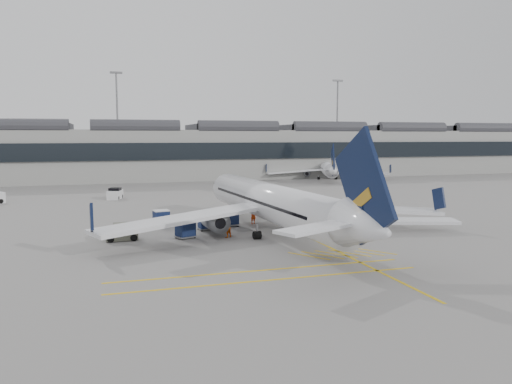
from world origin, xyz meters
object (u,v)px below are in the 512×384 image
object	(u,v)px
pushback_tug	(122,233)
ramp_agent_a	(253,215)
ramp_agent_b	(227,228)
airliner_main	(274,204)
belt_loader	(290,216)
baggage_cart_a	(207,221)

from	to	relation	value
pushback_tug	ramp_agent_a	bearing A→B (deg)	16.66
ramp_agent_b	pushback_tug	size ratio (longest dim) A/B	0.65
ramp_agent_b	pushback_tug	distance (m)	9.84
pushback_tug	ramp_agent_b	bearing A→B (deg)	-11.39
airliner_main	ramp_agent_a	xyz separation A→B (m)	(-0.24, 6.20, -2.07)
ramp_agent_b	belt_loader	bearing A→B (deg)	-169.25
baggage_cart_a	ramp_agent_b	world-z (taller)	ramp_agent_b
ramp_agent_b	airliner_main	bearing A→B (deg)	154.80
airliner_main	baggage_cart_a	world-z (taller)	airliner_main
belt_loader	ramp_agent_b	distance (m)	12.05
belt_loader	baggage_cart_a	size ratio (longest dim) A/B	2.30
belt_loader	ramp_agent_a	xyz separation A→B (m)	(-4.81, -1.11, 0.47)
ramp_agent_a	ramp_agent_b	xyz separation A→B (m)	(-4.57, -6.44, -0.02)
baggage_cart_a	pushback_tug	distance (m)	9.00
ramp_agent_a	ramp_agent_b	bearing A→B (deg)	-145.76
belt_loader	ramp_agent_b	size ratio (longest dim) A/B	2.24
belt_loader	pushback_tug	distance (m)	20.00
belt_loader	baggage_cart_a	world-z (taller)	baggage_cart_a
belt_loader	baggage_cart_a	bearing A→B (deg)	175.26
ramp_agent_a	pushback_tug	bearing A→B (deg)	178.40
airliner_main	pushback_tug	bearing A→B (deg)	170.96
airliner_main	belt_loader	distance (m)	8.98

